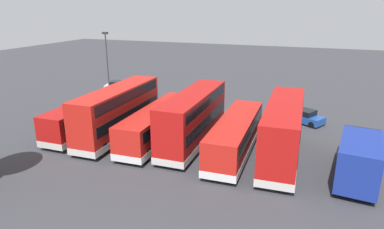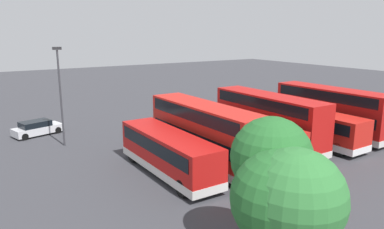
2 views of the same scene
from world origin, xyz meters
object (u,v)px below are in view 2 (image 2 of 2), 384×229
at_px(bus_single_deck_fourth, 240,134).
at_px(box_truck_blue, 377,114).
at_px(bus_double_decker_fifth, 205,132).
at_px(car_hatchback_silver, 267,109).
at_px(lamp_post_tall, 60,90).
at_px(bus_double_decker_near_end, 331,110).
at_px(car_small_green, 37,128).
at_px(bus_double_decker_third, 268,119).
at_px(bus_single_deck_sixth, 168,152).
at_px(bus_single_deck_second, 305,124).

bearing_deg(bus_single_deck_fourth, box_truck_blue, 173.43).
xyz_separation_m(bus_double_decker_fifth, car_hatchback_silver, (-15.80, -9.84, -1.75)).
xyz_separation_m(bus_single_deck_fourth, lamp_post_tall, (11.63, -9.92, 3.34)).
relative_size(bus_double_decker_near_end, car_hatchback_silver, 2.63).
bearing_deg(bus_double_decker_fifth, car_small_green, -58.51).
height_order(bus_double_decker_third, bus_single_deck_fourth, bus_double_decker_third).
xyz_separation_m(bus_double_decker_near_end, bus_double_decker_third, (7.58, -0.58, -0.00)).
bearing_deg(lamp_post_tall, bus_single_deck_fourth, 139.55).
relative_size(bus_double_decker_third, bus_single_deck_sixth, 1.12).
distance_m(bus_double_decker_fifth, bus_single_deck_sixth, 3.45).
bearing_deg(box_truck_blue, bus_double_decker_third, -9.36).
xyz_separation_m(bus_double_decker_near_end, box_truck_blue, (-5.32, 1.55, -0.74)).
distance_m(bus_double_decker_third, car_small_green, 21.85).
height_order(bus_double_decker_near_end, bus_single_deck_fourth, bus_double_decker_near_end).
distance_m(bus_single_deck_second, bus_double_decker_fifth, 11.02).
distance_m(car_hatchback_silver, car_small_green, 25.57).
relative_size(bus_single_deck_sixth, car_hatchback_silver, 2.33).
bearing_deg(bus_single_deck_fourth, bus_double_decker_third, -175.46).
distance_m(bus_double_decker_near_end, bus_double_decker_third, 7.60).
relative_size(box_truck_blue, car_hatchback_silver, 1.78).
height_order(bus_single_deck_second, bus_single_deck_sixth, same).
xyz_separation_m(bus_single_deck_fourth, car_hatchback_silver, (-12.03, -9.48, -0.92)).
height_order(bus_double_decker_near_end, car_hatchback_silver, bus_double_decker_near_end).
height_order(bus_single_deck_second, box_truck_blue, box_truck_blue).
distance_m(box_truck_blue, car_hatchback_silver, 12.12).
distance_m(car_hatchback_silver, lamp_post_tall, 24.05).
bearing_deg(bus_double_decker_third, bus_single_deck_sixth, 5.63).
xyz_separation_m(bus_double_decker_near_end, car_small_green, (23.88, -15.03, -1.75)).
height_order(bus_double_decker_third, box_truck_blue, bus_double_decker_third).
xyz_separation_m(bus_single_deck_sixth, lamp_post_tall, (4.54, -10.68, 3.34)).
xyz_separation_m(car_small_green, lamp_post_tall, (-1.37, 4.80, 4.26)).
xyz_separation_m(bus_double_decker_third, car_small_green, (16.30, -14.45, -1.75)).
distance_m(bus_double_decker_near_end, bus_single_deck_sixth, 17.99).
distance_m(bus_single_deck_second, car_hatchback_silver, 11.05).
height_order(bus_double_decker_third, bus_double_decker_fifth, same).
height_order(bus_single_deck_fourth, car_hatchback_silver, bus_single_deck_fourth).
bearing_deg(bus_double_decker_fifth, bus_double_decker_near_end, -179.81).
height_order(bus_double_decker_near_end, bus_single_deck_second, bus_double_decker_near_end).
relative_size(bus_single_deck_sixth, car_small_green, 2.14).
height_order(bus_single_deck_second, bus_double_decker_fifth, bus_double_decker_fifth).
bearing_deg(bus_double_decker_fifth, bus_single_deck_second, 179.67).
bearing_deg(bus_single_deck_sixth, bus_double_decker_fifth, -173.17).
bearing_deg(bus_double_decker_third, bus_single_deck_fourth, 4.54).
height_order(bus_double_decker_third, bus_single_deck_sixth, bus_double_decker_third).
bearing_deg(bus_double_decker_near_end, bus_double_decker_third, -4.36).
distance_m(bus_double_decker_near_end, lamp_post_tall, 24.85).
bearing_deg(bus_single_deck_second, bus_double_decker_near_end, -178.27).
xyz_separation_m(bus_double_decker_third, bus_single_deck_sixth, (10.39, 1.02, -0.83)).
relative_size(bus_double_decker_fifth, lamp_post_tall, 1.37).
relative_size(bus_double_decker_fifth, bus_single_deck_sixth, 1.15).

